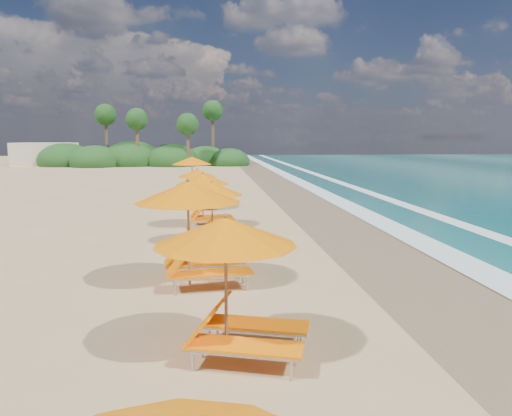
{
  "coord_description": "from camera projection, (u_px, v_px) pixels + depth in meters",
  "views": [
    {
      "loc": [
        -1.47,
        -15.46,
        3.46
      ],
      "look_at": [
        0.0,
        0.0,
        1.2
      ],
      "focal_mm": 34.1,
      "sensor_mm": 36.0,
      "label": 1
    }
  ],
  "objects": [
    {
      "name": "ground",
      "position": [
        256.0,
        244.0,
        15.86
      ],
      "size": [
        160.0,
        160.0,
        0.0
      ],
      "primitive_type": "plane",
      "color": "tan",
      "rests_on": "ground"
    },
    {
      "name": "wet_sand",
      "position": [
        375.0,
        242.0,
        16.24
      ],
      "size": [
        4.0,
        160.0,
        0.01
      ],
      "primitive_type": "cube",
      "color": "#826A4D",
      "rests_on": "ground"
    },
    {
      "name": "surf_foam",
      "position": [
        452.0,
        239.0,
        16.49
      ],
      "size": [
        4.0,
        160.0,
        0.01
      ],
      "color": "white",
      "rests_on": "ground"
    },
    {
      "name": "station_1",
      "position": [
        237.0,
        277.0,
        7.62
      ],
      "size": [
        2.89,
        2.81,
        2.3
      ],
      "rotation": [
        0.0,
        0.0,
        -0.29
      ],
      "color": "olive",
      "rests_on": "ground"
    },
    {
      "name": "station_2",
      "position": [
        197.0,
        226.0,
        11.36
      ],
      "size": [
        2.93,
        2.77,
        2.53
      ],
      "rotation": [
        0.0,
        0.0,
        0.13
      ],
      "color": "olive",
      "rests_on": "ground"
    },
    {
      "name": "station_3",
      "position": [
        217.0,
        209.0,
        15.78
      ],
      "size": [
        2.42,
        2.29,
        2.08
      ],
      "rotation": [
        0.0,
        0.0,
        -0.13
      ],
      "color": "olive",
      "rests_on": "ground"
    },
    {
      "name": "station_4",
      "position": [
        207.0,
        196.0,
        18.87
      ],
      "size": [
        2.43,
        2.28,
        2.14
      ],
      "rotation": [
        0.0,
        0.0,
        0.09
      ],
      "color": "olive",
      "rests_on": "ground"
    },
    {
      "name": "station_5",
      "position": [
        201.0,
        186.0,
        23.59
      ],
      "size": [
        2.39,
        2.28,
        2.0
      ],
      "rotation": [
        0.0,
        0.0,
        -0.18
      ],
      "color": "olive",
      "rests_on": "ground"
    },
    {
      "name": "station_6",
      "position": [
        195.0,
        173.0,
        28.67
      ],
      "size": [
        2.91,
        2.79,
        2.41
      ],
      "rotation": [
        0.0,
        0.0,
        -0.2
      ],
      "color": "olive",
      "rests_on": "ground"
    },
    {
      "name": "treeline",
      "position": [
        140.0,
        158.0,
        59.62
      ],
      "size": [
        25.8,
        8.8,
        9.74
      ],
      "color": "#163D14",
      "rests_on": "ground"
    },
    {
      "name": "beach_building",
      "position": [
        45.0,
        154.0,
        60.88
      ],
      "size": [
        7.0,
        5.0,
        2.8
      ],
      "primitive_type": "cube",
      "color": "beige",
      "rests_on": "ground"
    }
  ]
}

